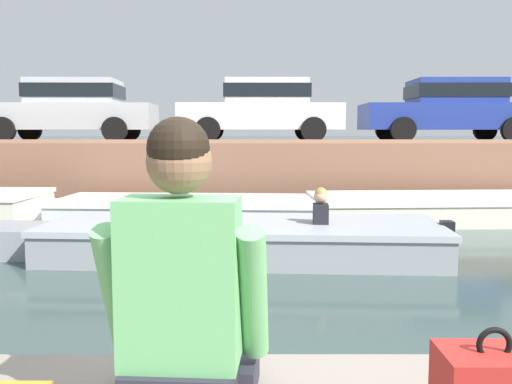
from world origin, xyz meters
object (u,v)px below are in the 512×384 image
Objects in this scene: boat_moored_east_cream at (464,208)px; motorboat_passing at (223,239)px; boat_moored_central_white at (175,210)px; car_right_inner_blue at (448,108)px; mooring_bollard_mid at (186,132)px; car_left_inner_silver at (70,108)px; car_centre_white at (261,108)px; person_seated_left at (183,305)px.

boat_moored_east_cream is 1.00× the size of motorboat_passing.
boat_moored_east_cream is (5.60, 0.05, 0.02)m from boat_moored_central_white.
mooring_bollard_mid is (-6.37, -1.76, -0.61)m from car_right_inner_blue.
mooring_bollard_mid reaches higher than boat_moored_central_white.
car_left_inner_silver is 4.78m from car_centre_white.
car_centre_white is 9.13× the size of mooring_bollard_mid.
car_left_inner_silver and car_centre_white have the same top height.
boat_moored_central_white is at bearing -179.49° from boat_moored_east_cream.
car_centre_white is at bearing 85.04° from motorboat_passing.
boat_moored_central_white is 9.26m from person_seated_left.
car_right_inner_blue reaches higher than mooring_bollard_mid.
car_left_inner_silver is 13.44m from person_seated_left.
mooring_bollard_mid is (-5.56, 1.72, 1.46)m from boat_moored_east_cream.
car_centre_white is 12.70m from person_seated_left.
boat_moored_east_cream is at bearing 0.51° from boat_moored_central_white.
boat_moored_east_cream is 9.58m from car_left_inner_silver.
mooring_bollard_mid is (3.12, -1.76, -0.61)m from car_left_inner_silver.
mooring_bollard_mid is (-1.66, -1.76, -0.61)m from car_centre_white.
motorboat_passing is at bearing -128.12° from car_right_inner_blue.
car_centre_white reaches higher than mooring_bollard_mid.
motorboat_passing is 8.81m from car_right_inner_blue.
person_seated_left is (4.39, -12.65, -1.14)m from car_left_inner_silver.
car_left_inner_silver is (-8.68, 3.48, 2.06)m from boat_moored_east_cream.
car_centre_white reaches higher than person_seated_left.
boat_moored_east_cream is at bearing -102.98° from car_right_inner_blue.
motorboat_passing is 7.07m from car_centre_white.
car_right_inner_blue is at bearing 51.88° from motorboat_passing.
boat_moored_central_white is 0.93× the size of boat_moored_east_cream.
boat_moored_central_white is 1.43× the size of car_right_inner_blue.
motorboat_passing is 5.30m from mooring_bollard_mid.
car_right_inner_blue is (0.80, 3.48, 2.06)m from boat_moored_east_cream.
car_centre_white is 0.96× the size of car_right_inner_blue.
car_left_inner_silver reaches higher than boat_moored_east_cream.
person_seated_left is (-0.39, -12.64, -1.14)m from car_centre_white.
car_right_inner_blue is at bearing -0.02° from car_left_inner_silver.
boat_moored_east_cream is at bearing 36.03° from motorboat_passing.
motorboat_passing is (-4.49, -3.26, 0.01)m from boat_moored_east_cream.
car_left_inner_silver is at bearing 179.98° from car_right_inner_blue.
motorboat_passing is 6.75× the size of person_seated_left.
car_right_inner_blue is 13.68m from person_seated_left.
motorboat_passing is 1.60× the size of car_centre_white.
car_left_inner_silver is at bearing 179.99° from car_centre_white.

